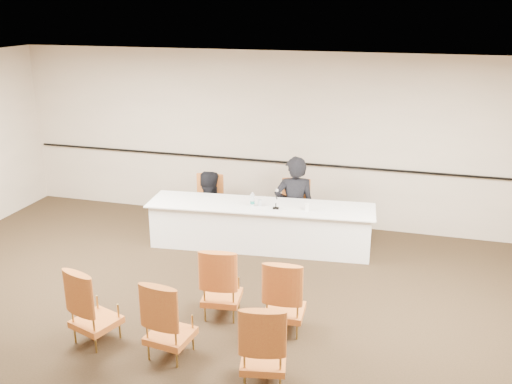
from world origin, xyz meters
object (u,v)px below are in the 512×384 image
microphone (276,200)px  panelist_second (208,217)px  aud_chair_front_mid (222,281)px  aud_chair_back_right (264,342)px  aud_chair_back_mid (170,318)px  water_bottle (252,199)px  panel_table (260,226)px  panelist_second_chair (208,204)px  coffee_cup (307,207)px  panelist_main (294,210)px  aud_chair_front_right (285,294)px  drinking_glass (260,203)px  panelist_main_chair (294,209)px  aud_chair_back_left (95,304)px

microphone → panelist_second: bearing=149.1°
microphone → aud_chair_front_mid: microphone is taller
aud_chair_back_right → aud_chair_back_mid: bearing=160.1°
water_bottle → panelist_second: bearing=150.8°
panel_table → panelist_second_chair: bearing=152.0°
aud_chair_front_mid → aud_chair_back_mid: (-0.27, -0.97, 0.00)m
coffee_cup → panelist_main: bearing=117.2°
panelist_second → aud_chair_front_mid: panelist_second is taller
aud_chair_front_right → aud_chair_back_right: bearing=-92.2°
microphone → aud_chair_front_right: size_ratio=0.30×
drinking_glass → aud_chair_back_right: 3.43m
panelist_main_chair → panelist_second: panelist_second is taller
panelist_second → aud_chair_back_right: panelist_second is taller
panelist_second → aud_chair_back_left: panelist_second is taller
microphone → drinking_glass: (-0.28, 0.07, -0.09)m
panel_table → aud_chair_front_mid: size_ratio=3.77×
aud_chair_back_mid → panel_table: bearing=94.2°
aud_chair_front_mid → microphone: bearing=77.9°
panel_table → aud_chair_back_mid: size_ratio=3.77×
panelist_second → microphone: (1.34, -0.55, 0.62)m
aud_chair_front_mid → aud_chair_front_right: same height
aud_chair_back_right → panelist_second: bearing=107.1°
water_bottle → aud_chair_back_left: bearing=-108.4°
panelist_second_chair → water_bottle: size_ratio=4.24×
panelist_second_chair → microphone: microphone is taller
panelist_main → aud_chair_back_left: 4.01m
panelist_main_chair → microphone: (-0.15, -0.69, 0.38)m
aud_chair_back_mid → aud_chair_back_right: bearing=-1.6°
aud_chair_front_mid → panelist_main: bearing=76.0°
panelist_main → microphone: bearing=61.1°
water_bottle → coffee_cup: bearing=2.9°
aud_chair_front_mid → aud_chair_back_mid: 1.01m
panel_table → drinking_glass: drinking_glass is taller
panelist_second_chair → water_bottle: panelist_second_chair is taller
panelist_main → microphone: (-0.15, -0.69, 0.39)m
panelist_main_chair → microphone: size_ratio=3.37×
panelist_main → aud_chair_front_right: size_ratio=1.96×
water_bottle → aud_chair_front_right: (1.04, -2.20, -0.35)m
panel_table → drinking_glass: size_ratio=35.86×
coffee_cup → aud_chair_front_right: bearing=-85.4°
coffee_cup → aud_chair_back_left: aud_chair_back_left is taller
aud_chair_front_right → panelist_second: bearing=123.0°
coffee_cup → aud_chair_front_mid: 2.24m
panel_table → aud_chair_back_right: aud_chair_back_right is taller
aud_chair_front_mid → aud_chair_back_mid: same height
microphone → aud_chair_back_mid: (-0.44, -3.04, -0.38)m
panelist_main → aud_chair_front_mid: 2.77m
panelist_main → drinking_glass: panelist_main is taller
panel_table → panelist_second_chair: (-1.06, 0.44, 0.12)m
coffee_cup → aud_chair_front_right: size_ratio=0.12×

